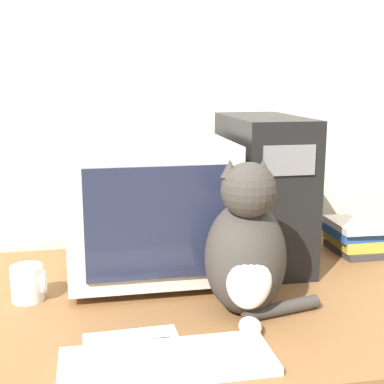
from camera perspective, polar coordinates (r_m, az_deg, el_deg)
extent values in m
cube|color=beige|center=(1.87, -1.98, 9.20)|extent=(7.00, 0.05, 2.50)
cube|color=beige|center=(1.61, -4.64, -8.08)|extent=(0.32, 0.26, 0.02)
cube|color=beige|center=(1.56, -4.76, -1.21)|extent=(0.45, 0.44, 0.37)
cube|color=#1E2338|center=(1.34, -3.70, -3.39)|extent=(0.36, 0.01, 0.29)
cube|color=black|center=(1.67, 7.55, 0.20)|extent=(0.21, 0.42, 0.45)
cube|color=slate|center=(1.45, 10.34, 3.33)|extent=(0.15, 0.01, 0.08)
cube|color=silver|center=(1.13, -2.61, -17.60)|extent=(0.43, 0.17, 0.02)
cube|color=beige|center=(1.12, -2.62, -17.14)|extent=(0.39, 0.13, 0.00)
ellipsoid|color=#38332D|center=(1.31, 5.70, -6.99)|extent=(0.23, 0.24, 0.28)
ellipsoid|color=white|center=(1.25, 6.09, -9.07)|extent=(0.12, 0.08, 0.15)
sphere|color=#38332D|center=(1.23, 6.06, 0.22)|extent=(0.15, 0.15, 0.13)
cone|color=#38332D|center=(1.22, 4.06, 2.55)|extent=(0.04, 0.04, 0.04)
cone|color=#38332D|center=(1.23, 7.57, 2.54)|extent=(0.04, 0.04, 0.04)
ellipsoid|color=white|center=(1.25, 6.22, -14.09)|extent=(0.06, 0.08, 0.04)
cylinder|color=#38332D|center=(1.35, 9.52, -12.14)|extent=(0.21, 0.08, 0.03)
cube|color=#383333|center=(1.86, 16.81, -5.85)|extent=(0.13, 0.19, 0.02)
cube|color=gold|center=(1.87, 16.75, -4.90)|extent=(0.13, 0.20, 0.03)
cube|color=#234793|center=(1.85, 16.96, -4.03)|extent=(0.16, 0.17, 0.03)
cube|color=beige|center=(1.84, 16.98, -3.34)|extent=(0.15, 0.20, 0.02)
cylinder|color=black|center=(1.21, -5.84, -15.66)|extent=(0.14, 0.02, 0.01)
cube|color=white|center=(1.15, -5.84, -17.62)|extent=(0.22, 0.30, 0.00)
cylinder|color=white|center=(1.47, -17.17, -9.27)|extent=(0.08, 0.08, 0.09)
torus|color=white|center=(1.46, -15.53, -9.24)|extent=(0.01, 0.06, 0.06)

